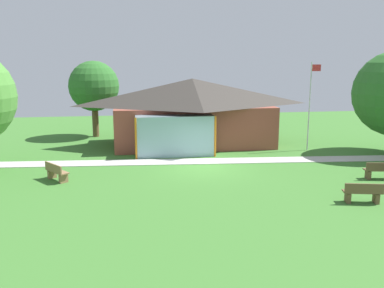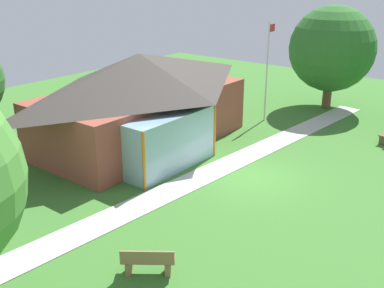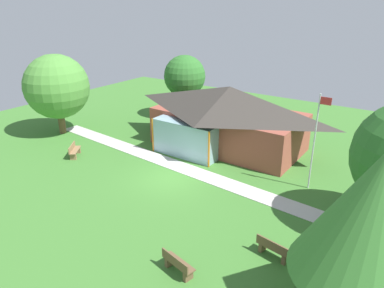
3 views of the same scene
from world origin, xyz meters
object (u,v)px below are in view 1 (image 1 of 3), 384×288
pavilion (192,111)px  flagpole (310,102)px  bench_front_right (363,193)px  tree_behind_pavilion_left (94,86)px  bench_mid_left (56,172)px  bench_lawn_far_right (380,171)px

pavilion → flagpole: (6.98, -2.79, 0.73)m
pavilion → bench_front_right: pavilion is taller
flagpole → tree_behind_pavilion_left: tree_behind_pavilion_left is taller
pavilion → tree_behind_pavilion_left: bearing=148.3°
tree_behind_pavilion_left → bench_front_right: bearing=-55.1°
bench_mid_left → tree_behind_pavilion_left: size_ratio=0.26×
flagpole → bench_front_right: 10.24m
flagpole → bench_lawn_far_right: (0.67, -6.70, -2.62)m
pavilion → bench_front_right: size_ratio=7.17×
pavilion → flagpole: size_ratio=2.05×
bench_lawn_far_right → bench_mid_left: size_ratio=1.06×
flagpole → bench_mid_left: (-14.53, -4.64, -2.62)m
flagpole → bench_lawn_far_right: 7.23m
pavilion → bench_lawn_far_right: (7.66, -9.49, -1.88)m
bench_front_right → bench_mid_left: 13.51m
pavilion → bench_front_right: (4.97, -12.49, -1.88)m
pavilion → bench_mid_left: bearing=-135.5°
flagpole → tree_behind_pavilion_left: size_ratio=0.99×
flagpole → bench_lawn_far_right: flagpole is taller
bench_front_right → tree_behind_pavilion_left: tree_behind_pavilion_left is taller
bench_front_right → pavilion: bearing=124.5°
bench_lawn_far_right → bench_front_right: 4.02m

